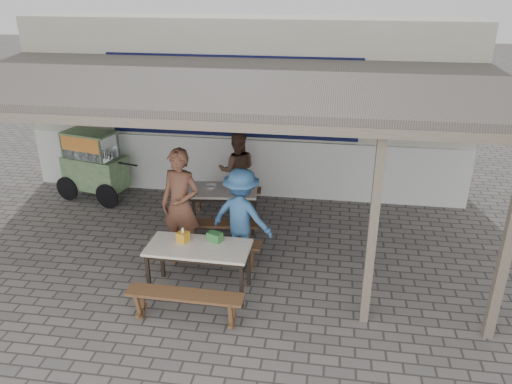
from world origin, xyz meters
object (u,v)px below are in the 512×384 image
at_px(table_right, 199,251).
at_px(condiment_bowl, 211,186).
at_px(patron_street_side, 181,205).
at_px(bench_left_wall, 226,194).
at_px(patron_right_table, 242,216).
at_px(donation_box, 215,237).
at_px(tissue_box, 183,237).
at_px(bench_left_street, 218,229).
at_px(bench_right_wall, 212,247).
at_px(bench_right_street, 185,300).
at_px(patron_wall_side, 237,170).
at_px(vendor_cart, 93,163).
at_px(table_left, 222,193).
at_px(condiment_jar, 237,184).

bearing_deg(table_right, condiment_bowl, 99.63).
bearing_deg(patron_street_side, bench_left_wall, 93.47).
bearing_deg(condiment_bowl, patron_right_table, -55.59).
xyz_separation_m(patron_street_side, donation_box, (0.73, -0.77, -0.10)).
bearing_deg(tissue_box, patron_street_side, 108.48).
bearing_deg(bench_left_street, bench_right_wall, -92.02).
height_order(bench_left_wall, bench_right_street, same).
bearing_deg(patron_wall_side, bench_left_street, 78.28).
xyz_separation_m(bench_left_wall, vendor_cart, (-2.75, 0.18, 0.43)).
xyz_separation_m(table_right, condiment_bowl, (-0.32, 2.08, 0.10)).
height_order(table_right, patron_wall_side, patron_wall_side).
xyz_separation_m(bench_right_wall, tissue_box, (-0.26, -0.60, 0.48)).
relative_size(table_left, bench_left_wall, 0.96).
bearing_deg(bench_right_wall, donation_box, -69.87).
bearing_deg(bench_left_wall, bench_right_wall, -90.61).
height_order(bench_right_street, vendor_cart, vendor_cart).
xyz_separation_m(bench_right_wall, vendor_cart, (-2.96, 2.20, 0.43)).
relative_size(tissue_box, donation_box, 0.72).
xyz_separation_m(patron_right_table, donation_box, (-0.25, -0.78, 0.03)).
bearing_deg(donation_box, patron_right_table, 72.54).
relative_size(bench_right_street, condiment_bowl, 7.78).
bearing_deg(patron_right_table, bench_right_street, 91.96).
relative_size(bench_left_street, patron_wall_side, 0.92).
distance_m(vendor_cart, condiment_bowl, 2.76).
bearing_deg(condiment_jar, vendor_cart, 167.25).
height_order(table_left, bench_right_street, table_left).
bearing_deg(condiment_bowl, donation_box, -74.76).
relative_size(condiment_jar, condiment_bowl, 0.48).
bearing_deg(condiment_bowl, bench_left_street, -69.32).
relative_size(bench_right_street, patron_street_side, 0.85).
bearing_deg(vendor_cart, bench_right_street, -37.37).
height_order(bench_right_street, patron_street_side, patron_street_side).
relative_size(table_left, patron_street_side, 0.73).
bearing_deg(table_right, vendor_cart, 136.23).
bearing_deg(bench_right_street, donation_box, 77.83).
bearing_deg(table_right, donation_box, 43.64).
bearing_deg(donation_box, tissue_box, -170.64).
bearing_deg(bench_right_street, condiment_jar, 88.07).
bearing_deg(table_right, patron_street_side, 120.07).
xyz_separation_m(table_right, patron_right_table, (0.44, 0.96, 0.11)).
distance_m(table_left, bench_left_wall, 0.79).
bearing_deg(condiment_jar, patron_street_side, -117.69).
distance_m(table_right, condiment_bowl, 2.10).
bearing_deg(bench_right_street, patron_street_side, 108.26).
height_order(bench_right_street, donation_box, donation_box).
xyz_separation_m(tissue_box, donation_box, (0.45, 0.07, -0.01)).
distance_m(patron_wall_side, condiment_jar, 0.78).
distance_m(bench_left_wall, bench_right_street, 3.45).
height_order(patron_wall_side, patron_right_table, patron_right_table).
relative_size(bench_left_street, bench_left_wall, 1.00).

